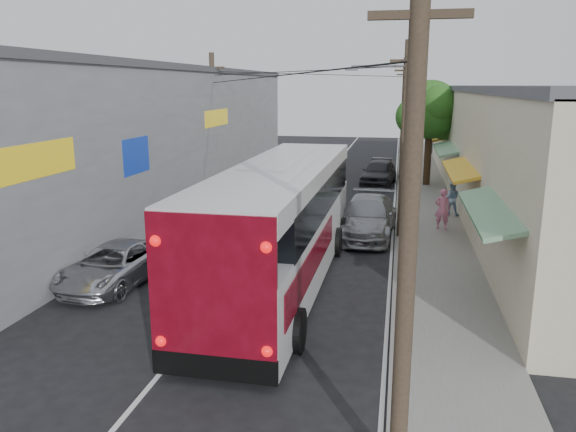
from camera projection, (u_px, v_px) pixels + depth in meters
name	position (u px, v px, depth m)	size (l,w,h in m)	color
ground	(152.00, 383.00, 12.10)	(120.00, 120.00, 0.00)	black
sidewalk	(425.00, 204.00, 29.96)	(3.00, 80.00, 0.12)	slate
building_right	(512.00, 144.00, 30.32)	(7.09, 40.00, 6.25)	beige
building_left	(143.00, 135.00, 30.06)	(7.20, 36.00, 7.25)	gray
utility_poles	(364.00, 126.00, 29.98)	(11.80, 45.28, 8.00)	#473828
street_tree	(431.00, 112.00, 34.59)	(4.40, 4.00, 6.60)	#3F2B19
coach_bus	(282.00, 223.00, 17.88)	(3.18, 13.41, 3.85)	silver
jeepney	(115.00, 265.00, 18.01)	(2.14, 4.65, 1.29)	silver
parked_suv	(367.00, 217.00, 23.82)	(2.28, 5.61, 1.63)	#96969D
parked_car_mid	(379.00, 172.00, 36.03)	(1.93, 4.79, 1.63)	#2A292F
parked_car_far	(381.00, 168.00, 38.88)	(1.40, 4.00, 1.32)	black
pedestrian_near	(442.00, 209.00, 24.43)	(0.65, 0.43, 1.79)	pink
pedestrian_far	(451.00, 198.00, 27.09)	(0.80, 0.62, 1.65)	#94B7D8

